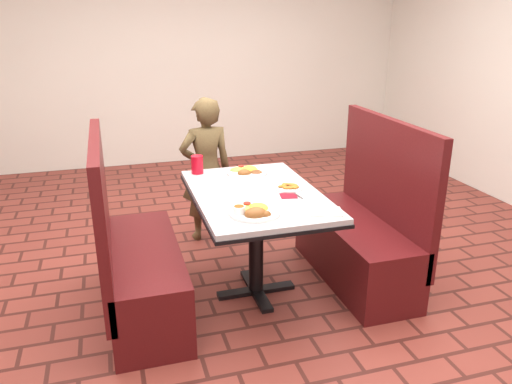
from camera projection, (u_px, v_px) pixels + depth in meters
The scene contains 15 objects.
room at pixel (256, 2), 2.87m from camera, with size 7.00×7.04×2.82m.
dining_table at pixel (256, 206), 3.29m from camera, with size 0.81×1.21×0.75m.
booth_bench_left at pixel (136, 266), 3.18m from camera, with size 0.47×1.20×1.17m.
booth_bench_right at pixel (361, 236), 3.61m from camera, with size 0.47×1.20×1.17m.
diner_person at pixel (206, 170), 4.19m from camera, with size 0.45×0.29×1.22m, color brown.
near_dinner_plate at pixel (254, 209), 2.88m from camera, with size 0.30×0.30×0.09m.
far_dinner_plate at pixel (247, 170), 3.63m from camera, with size 0.29×0.29×0.08m.
plantain_plate at pixel (289, 187), 3.31m from camera, with size 0.19×0.19×0.03m.
maroon_napkin at pixel (288, 196), 3.18m from camera, with size 0.10×0.10×0.00m, color maroon.
spoon_utensil at pixel (299, 196), 3.17m from camera, with size 0.01×0.12×0.00m, color silver.
red_tumbler at pixel (197, 165), 3.62m from camera, with size 0.09×0.09×0.13m, color red.
paper_napkin at pixel (325, 212), 2.91m from camera, with size 0.19×0.14×0.01m, color white.
knife_utensil at pixel (261, 214), 2.87m from camera, with size 0.01×0.18×0.00m, color silver.
fork_utensil at pixel (268, 214), 2.88m from camera, with size 0.01×0.14×0.00m, color silver.
lettuce_shreds at pixel (259, 188), 3.32m from camera, with size 0.28×0.32×0.00m, color #9ECA51, non-canonical shape.
Camera 1 is at (-0.88, -2.94, 1.84)m, focal length 35.00 mm.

